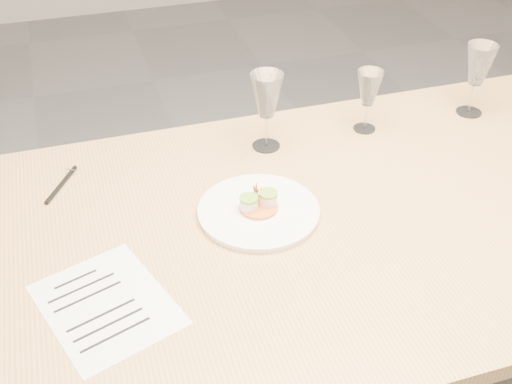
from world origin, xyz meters
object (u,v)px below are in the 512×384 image
object	(u,v)px
dinner_plate	(259,210)
wine_glass_3	(479,66)
recipe_sheet	(106,305)
ballpoint_pen	(61,184)
dining_table	(301,242)
wine_glass_2	(369,89)
wine_glass_1	(267,97)

from	to	relation	value
dinner_plate	wine_glass_3	xyz separation A→B (m)	(0.74, 0.27, 0.14)
recipe_sheet	ballpoint_pen	size ratio (longest dim) A/B	2.44
dining_table	wine_glass_3	distance (m)	0.75
wine_glass_2	recipe_sheet	bearing A→B (deg)	-149.17
recipe_sheet	wine_glass_1	size ratio (longest dim) A/B	1.61
dinner_plate	wine_glass_1	world-z (taller)	wine_glass_1
recipe_sheet	wine_glass_1	xyz separation A→B (m)	(0.48, 0.46, 0.15)
ballpoint_pen	wine_glass_2	size ratio (longest dim) A/B	0.79
wine_glass_2	wine_glass_1	bearing A→B (deg)	-179.40
recipe_sheet	ballpoint_pen	distance (m)	0.44
dinner_plate	wine_glass_1	size ratio (longest dim) A/B	1.33
wine_glass_1	wine_glass_2	size ratio (longest dim) A/B	1.20
dining_table	wine_glass_2	xyz separation A→B (m)	(0.31, 0.33, 0.19)
recipe_sheet	ballpoint_pen	xyz separation A→B (m)	(-0.06, 0.44, 0.00)
recipe_sheet	wine_glass_2	world-z (taller)	wine_glass_2
wine_glass_1	wine_glass_2	distance (m)	0.29
wine_glass_1	wine_glass_2	xyz separation A→B (m)	(0.29, 0.00, -0.03)
recipe_sheet	wine_glass_3	distance (m)	1.21
wine_glass_2	dinner_plate	bearing A→B (deg)	-145.25
ballpoint_pen	wine_glass_1	bearing A→B (deg)	-57.41
dining_table	wine_glass_3	xyz separation A→B (m)	(0.65, 0.32, 0.22)
wine_glass_2	wine_glass_3	distance (m)	0.33
wine_glass_1	wine_glass_3	size ratio (longest dim) A/B	1.01
recipe_sheet	ballpoint_pen	world-z (taller)	ballpoint_pen
dinner_plate	ballpoint_pen	bearing A→B (deg)	149.56
dining_table	wine_glass_3	bearing A→B (deg)	26.62
ballpoint_pen	wine_glass_1	distance (m)	0.56
dining_table	dinner_plate	world-z (taller)	dinner_plate
dinner_plate	ballpoint_pen	size ratio (longest dim) A/B	2.02
recipe_sheet	wine_glass_3	xyz separation A→B (m)	(1.11, 0.46, 0.15)
wine_glass_3	wine_glass_1	bearing A→B (deg)	179.69
ballpoint_pen	wine_glass_2	bearing A→B (deg)	-58.03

